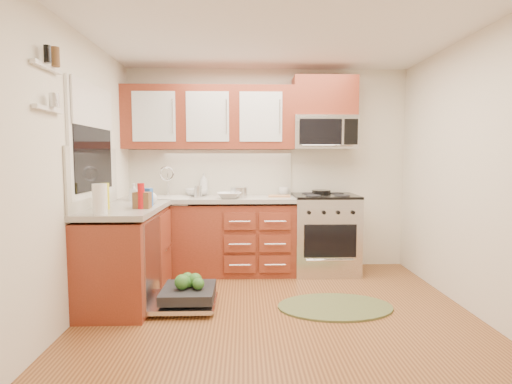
{
  "coord_description": "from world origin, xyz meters",
  "views": [
    {
      "loc": [
        -0.29,
        -3.34,
        1.4
      ],
      "look_at": [
        -0.17,
        0.85,
        1.04
      ],
      "focal_mm": 28.0,
      "sensor_mm": 36.0,
      "label": 1
    }
  ],
  "objects_px": {
    "upper_cabinets": "(209,118)",
    "paper_towel_roll": "(100,199)",
    "rug": "(335,307)",
    "stock_pot": "(239,192)",
    "skillet": "(321,192)",
    "cup": "(284,191)",
    "range": "(325,233)",
    "dishwasher": "(184,297)",
    "cutting_board": "(279,196)",
    "bowl_a": "(229,195)",
    "sink": "(165,208)",
    "bowl_b": "(197,192)",
    "microwave": "(324,133)"
  },
  "relations": [
    {
      "from": "range",
      "to": "skillet",
      "type": "distance_m",
      "value": 0.52
    },
    {
      "from": "dishwasher",
      "to": "bowl_a",
      "type": "bearing_deg",
      "value": 68.0
    },
    {
      "from": "cutting_board",
      "to": "cup",
      "type": "relative_size",
      "value": 2.04
    },
    {
      "from": "bowl_a",
      "to": "cup",
      "type": "xyz_separation_m",
      "value": [
        0.67,
        0.38,
        0.02
      ]
    },
    {
      "from": "skillet",
      "to": "rug",
      "type": "bearing_deg",
      "value": -94.77
    },
    {
      "from": "sink",
      "to": "rug",
      "type": "xyz_separation_m",
      "value": [
        1.8,
        -1.17,
        -0.79
      ]
    },
    {
      "from": "cup",
      "to": "bowl_b",
      "type": "bearing_deg",
      "value": -177.37
    },
    {
      "from": "rug",
      "to": "skillet",
      "type": "bearing_deg",
      "value": 85.23
    },
    {
      "from": "rug",
      "to": "stock_pot",
      "type": "height_order",
      "value": "stock_pot"
    },
    {
      "from": "upper_cabinets",
      "to": "rug",
      "type": "relative_size",
      "value": 1.91
    },
    {
      "from": "sink",
      "to": "dishwasher",
      "type": "xyz_separation_m",
      "value": [
        0.39,
        -1.12,
        -0.7
      ]
    },
    {
      "from": "range",
      "to": "stock_pot",
      "type": "xyz_separation_m",
      "value": [
        -1.04,
        -0.04,
        0.51
      ]
    },
    {
      "from": "cutting_board",
      "to": "paper_towel_roll",
      "type": "bearing_deg",
      "value": -137.99
    },
    {
      "from": "range",
      "to": "sink",
      "type": "distance_m",
      "value": 1.96
    },
    {
      "from": "dishwasher",
      "to": "rug",
      "type": "xyz_separation_m",
      "value": [
        1.41,
        -0.05,
        -0.09
      ]
    },
    {
      "from": "upper_cabinets",
      "to": "sink",
      "type": "xyz_separation_m",
      "value": [
        -0.52,
        -0.16,
        -1.07
      ]
    },
    {
      "from": "skillet",
      "to": "paper_towel_roll",
      "type": "xyz_separation_m",
      "value": [
        -2.15,
        -1.59,
        0.08
      ]
    },
    {
      "from": "bowl_a",
      "to": "bowl_b",
      "type": "xyz_separation_m",
      "value": [
        -0.42,
        0.33,
        0.01
      ]
    },
    {
      "from": "stock_pot",
      "to": "cup",
      "type": "xyz_separation_m",
      "value": [
        0.56,
        0.26,
        -0.01
      ]
    },
    {
      "from": "dishwasher",
      "to": "bowl_a",
      "type": "relative_size",
      "value": 2.51
    },
    {
      "from": "sink",
      "to": "paper_towel_roll",
      "type": "bearing_deg",
      "value": -99.61
    },
    {
      "from": "microwave",
      "to": "cutting_board",
      "type": "xyz_separation_m",
      "value": [
        -0.55,
        -0.11,
        -0.77
      ]
    },
    {
      "from": "stock_pot",
      "to": "paper_towel_roll",
      "type": "distance_m",
      "value": 1.81
    },
    {
      "from": "cutting_board",
      "to": "bowl_b",
      "type": "bearing_deg",
      "value": 171.03
    },
    {
      "from": "skillet",
      "to": "cup",
      "type": "relative_size",
      "value": 1.81
    },
    {
      "from": "range",
      "to": "cup",
      "type": "height_order",
      "value": "cup"
    },
    {
      "from": "upper_cabinets",
      "to": "skillet",
      "type": "xyz_separation_m",
      "value": [
        1.38,
        -0.01,
        -0.9
      ]
    },
    {
      "from": "rug",
      "to": "cutting_board",
      "type": "xyz_separation_m",
      "value": [
        -0.42,
        1.19,
        0.92
      ]
    },
    {
      "from": "bowl_b",
      "to": "stock_pot",
      "type": "bearing_deg",
      "value": -21.78
    },
    {
      "from": "bowl_a",
      "to": "stock_pot",
      "type": "bearing_deg",
      "value": 48.97
    },
    {
      "from": "microwave",
      "to": "stock_pot",
      "type": "bearing_deg",
      "value": -171.26
    },
    {
      "from": "upper_cabinets",
      "to": "paper_towel_roll",
      "type": "bearing_deg",
      "value": -115.74
    },
    {
      "from": "sink",
      "to": "cutting_board",
      "type": "xyz_separation_m",
      "value": [
        1.38,
        0.02,
        0.13
      ]
    },
    {
      "from": "microwave",
      "to": "cup",
      "type": "distance_m",
      "value": 0.87
    },
    {
      "from": "dishwasher",
      "to": "cutting_board",
      "type": "height_order",
      "value": "cutting_board"
    },
    {
      "from": "stock_pot",
      "to": "skillet",
      "type": "bearing_deg",
      "value": 9.79
    },
    {
      "from": "cup",
      "to": "paper_towel_roll",
      "type": "bearing_deg",
      "value": -135.41
    },
    {
      "from": "sink",
      "to": "bowl_b",
      "type": "bearing_deg",
      "value": 26.43
    },
    {
      "from": "stock_pot",
      "to": "range",
      "type": "bearing_deg",
      "value": 2.21
    },
    {
      "from": "microwave",
      "to": "cup",
      "type": "relative_size",
      "value": 5.92
    },
    {
      "from": "rug",
      "to": "range",
      "type": "bearing_deg",
      "value": 83.64
    },
    {
      "from": "sink",
      "to": "bowl_a",
      "type": "relative_size",
      "value": 2.22
    },
    {
      "from": "cutting_board",
      "to": "upper_cabinets",
      "type": "bearing_deg",
      "value": 170.98
    },
    {
      "from": "dishwasher",
      "to": "cutting_board",
      "type": "xyz_separation_m",
      "value": [
        0.99,
        1.14,
        0.83
      ]
    },
    {
      "from": "skillet",
      "to": "cutting_board",
      "type": "relative_size",
      "value": 0.89
    },
    {
      "from": "paper_towel_roll",
      "to": "dishwasher",
      "type": "bearing_deg",
      "value": 26.78
    },
    {
      "from": "dishwasher",
      "to": "cup",
      "type": "bearing_deg",
      "value": 51.86
    },
    {
      "from": "rug",
      "to": "bowl_a",
      "type": "bearing_deg",
      "value": 135.07
    },
    {
      "from": "upper_cabinets",
      "to": "stock_pot",
      "type": "bearing_deg",
      "value": -27.01
    },
    {
      "from": "sink",
      "to": "cup",
      "type": "relative_size",
      "value": 4.83
    }
  ]
}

